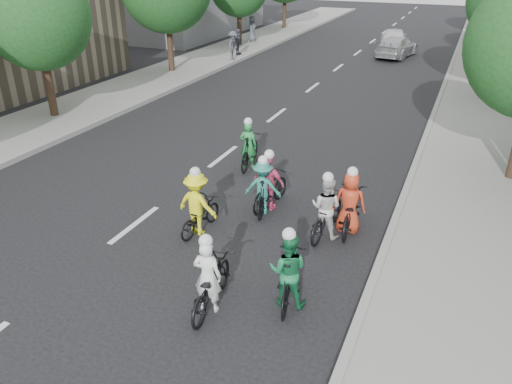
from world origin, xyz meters
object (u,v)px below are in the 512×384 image
Objects in this scene: cyclist_1 at (289,274)px; cyclist_7 at (264,190)px; cyclist_4 at (350,208)px; spectator_0 at (233,46)px; cyclist_0 at (210,283)px; follow_car_lead at (397,47)px; cyclist_5 at (249,149)px; spectator_2 at (252,28)px; cyclist_3 at (270,186)px; cyclist_2 at (198,209)px; spectator_1 at (238,42)px; follow_car_trail at (394,38)px; cyclist_6 at (326,212)px.

cyclist_1 is 1.07× the size of cyclist_7.
spectator_0 reaches higher than cyclist_4.
cyclist_7 is (-0.55, 4.01, 0.06)m from cyclist_0.
cyclist_5 is at bearing 94.87° from follow_car_lead.
cyclist_3 is at bearing -176.68° from spectator_2.
cyclist_5 is 1.09× the size of spectator_0.
cyclist_3 is 0.99× the size of spectator_2.
cyclist_7 is at bearing -88.81° from cyclist_0.
cyclist_1 is (1.33, 0.74, 0.09)m from cyclist_0.
cyclist_5 is (-3.86, 2.64, 0.00)m from cyclist_4.
cyclist_4 is at bearing -179.08° from cyclist_3.
cyclist_0 is 1.08× the size of spectator_2.
cyclist_1 is 3.26m from cyclist_4.
spectator_0 is (-7.98, 18.62, 0.35)m from cyclist_2.
spectator_2 reaches higher than spectator_1.
spectator_2 is (-12.51, 26.86, 0.41)m from cyclist_1.
spectator_1 reaches higher than follow_car_lead.
follow_car_lead is at bearing -95.05° from cyclist_0.
cyclist_4 reaches higher than cyclist_7.
cyclist_1 is 0.42× the size of follow_car_lead.
cyclist_3 is 0.41× the size of follow_car_lead.
follow_car_lead is at bearing 94.52° from follow_car_trail.
spectator_2 is (-12.46, 24.05, 0.45)m from cyclist_6.
cyclist_2 reaches higher than spectator_1.
follow_car_trail is at bearing -51.06° from spectator_1.
spectator_1 is at bearing -62.17° from cyclist_4.
follow_car_trail is at bearing -78.96° from cyclist_3.
follow_car_lead is (-0.72, 26.65, 0.08)m from cyclist_0.
cyclist_1 is 0.44× the size of follow_car_trail.
cyclist_2 reaches higher than cyclist_5.
cyclist_1 is 3.99m from cyclist_3.
spectator_2 is (-1.60, 6.57, 0.06)m from spectator_0.
cyclist_3 is 25.65m from spectator_2.
cyclist_6 is at bearing 86.91° from follow_car_trail.
cyclist_0 is 1.15× the size of spectator_0.
follow_car_lead is 10.50m from spectator_0.
cyclist_3 is at bearing -90.12° from cyclist_0.
cyclist_7 is at bearing 113.50° from cyclist_5.
cyclist_1 is at bearing 96.00° from cyclist_6.
cyclist_5 reaches higher than follow_car_lead.
cyclist_1 is at bearing 108.42° from cyclist_7.
follow_car_trail is at bearing -79.19° from cyclist_6.
cyclist_6 is (2.87, 1.14, -0.05)m from cyclist_2.
spectator_1 is at bearing -61.58° from cyclist_2.
cyclist_4 is 25.66m from follow_car_trail.
follow_car_trail is (-3.13, 25.46, 0.12)m from cyclist_4.
spectator_0 reaches higher than cyclist_7.
spectator_1 is 0.88× the size of spectator_2.
cyclist_5 is (-2.11, 6.61, 0.04)m from cyclist_0.
cyclist_4 is at bearing 138.08° from cyclist_5.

